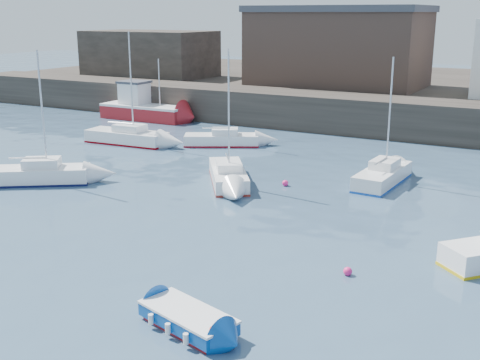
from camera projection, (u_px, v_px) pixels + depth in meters
The scene contains 14 objects.
water at pixel (75, 303), 20.85m from camera, with size 220.00×220.00×0.00m, color #2D4760.
quay_wall at pixel (372, 115), 50.05m from camera, with size 90.00×5.00×3.00m, color #28231E.
land_strip at pixel (420, 92), 65.30m from camera, with size 90.00×32.00×2.80m, color #28231E.
warehouse at pixel (339, 46), 58.21m from camera, with size 16.40×10.40×7.60m.
bldg_west at pixel (150, 54), 67.87m from camera, with size 14.00×8.00×5.00m.
blue_dinghy at pixel (188, 319), 19.04m from camera, with size 3.64×2.31×0.64m.
fishing_boat at pixel (144, 107), 56.91m from camera, with size 8.62×3.32×5.68m.
sailboat_a at pixel (38, 174), 35.38m from camera, with size 5.99×4.91×7.73m.
sailboat_b at pixel (228, 175), 35.47m from camera, with size 4.96×5.96×7.65m.
sailboat_e at pixel (127, 137), 46.19m from camera, with size 6.66×2.51×8.42m.
sailboat_f at pixel (383, 175), 35.28m from camera, with size 2.14×5.73×7.32m.
sailboat_h at pixel (222, 139), 45.61m from camera, with size 5.79×4.24×7.22m.
buoy_mid at pixel (348, 275), 23.05m from camera, with size 0.34×0.34×0.34m, color #FF2479.
buoy_far at pixel (285, 186), 34.97m from camera, with size 0.36×0.36×0.36m, color #FF2479.
Camera 1 is at (14.12, -13.88, 9.69)m, focal length 45.00 mm.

